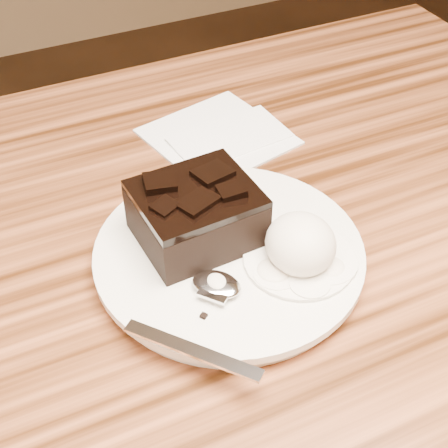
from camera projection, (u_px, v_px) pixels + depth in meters
name	position (u px, v px, depth m)	size (l,w,h in m)	color
plate	(229.00, 257.00, 0.58)	(0.23, 0.23, 0.02)	silver
brownie	(196.00, 217.00, 0.57)	(0.10, 0.08, 0.05)	black
ice_cream_scoop	(301.00, 244.00, 0.54)	(0.06, 0.06, 0.05)	silver
melt_puddle	(299.00, 260.00, 0.56)	(0.09, 0.09, 0.00)	white
spoon	(217.00, 286.00, 0.53)	(0.03, 0.16, 0.01)	silver
napkin	(218.00, 136.00, 0.72)	(0.13, 0.13, 0.01)	white
crumb_a	(210.00, 257.00, 0.56)	(0.01, 0.01, 0.00)	black
crumb_b	(204.00, 316.00, 0.51)	(0.01, 0.01, 0.00)	black
crumb_c	(212.00, 259.00, 0.56)	(0.01, 0.00, 0.00)	black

